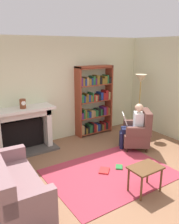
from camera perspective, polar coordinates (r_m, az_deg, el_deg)
ground at (r=4.65m, az=7.39°, el=-16.22°), size 14.00×14.00×0.00m
back_wall at (r=6.19m, az=-7.68°, el=5.40°), size 5.60×0.10×2.70m
side_wall_right at (r=6.83m, az=18.04°, el=5.74°), size 0.10×5.20×2.70m
area_rug at (r=4.85m, az=5.02°, el=-14.65°), size 2.40×1.80×0.01m
fireplace at (r=5.79m, az=-16.10°, el=-3.81°), size 1.51×0.64×1.08m
mantel_clock at (r=5.53m, az=-16.04°, el=1.96°), size 0.14×0.14×0.22m
bookshelf at (r=6.58m, az=1.13°, el=2.57°), size 1.08×0.32×1.95m
armchair_reading at (r=5.86m, az=11.88°, el=-4.81°), size 0.88×0.88×0.97m
seated_reader at (r=5.78m, az=10.84°, el=-2.99°), size 0.59×0.56×1.14m
sofa_floral at (r=4.05m, az=-18.21°, el=-16.95°), size 0.80×1.73×0.85m
side_table at (r=4.22m, az=13.54°, el=-13.86°), size 0.56×0.39×0.48m
scattered_books at (r=4.93m, az=4.97°, el=-13.80°), size 0.62×0.33×0.03m
floor_lamp at (r=6.74m, az=12.41°, el=6.81°), size 0.32×0.32×1.70m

